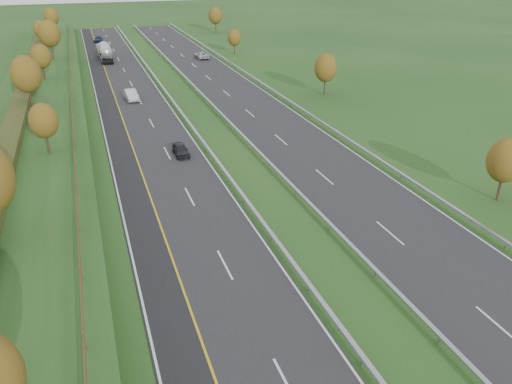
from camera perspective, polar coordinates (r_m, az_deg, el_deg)
ground at (r=66.68m, az=-5.58°, el=7.43°), size 400.00×400.00×0.00m
near_carriageway at (r=70.12m, az=-13.00°, el=7.82°), size 10.50×200.00×0.04m
far_carriageway at (r=73.55m, az=-0.03°, el=9.30°), size 10.50×200.00×0.04m
hard_shoulder at (r=69.86m, az=-16.06°, el=7.41°), size 3.00×200.00×0.04m
lane_markings at (r=70.90m, az=-7.82°, el=8.46°), size 26.75×200.00×0.01m
embankment_left at (r=69.81m, az=-23.75°, el=7.07°), size 12.00×200.00×2.00m
hedge_left at (r=69.60m, az=-25.61°, el=8.01°), size 2.20×180.00×1.10m
fence_left at (r=68.68m, az=-20.28°, el=8.89°), size 0.12×189.06×1.20m
median_barrier_near at (r=70.72m, az=-8.43°, el=8.85°), size 0.32×200.00×0.71m
median_barrier_far at (r=71.79m, az=-4.39°, el=9.31°), size 0.32×200.00×0.71m
outer_barrier_far at (r=75.41m, az=4.20°, el=10.11°), size 0.32×200.00×0.71m
trees_left at (r=65.19m, az=-24.40°, el=10.71°), size 6.64×164.30×7.66m
trees_far at (r=103.91m, az=1.68°, el=16.47°), size 8.45×118.60×7.12m
road_tanker at (r=115.20m, az=-16.85°, el=15.14°), size 2.40×11.22×3.46m
car_dark_near at (r=57.03m, az=-8.60°, el=4.82°), size 1.56×3.79×1.29m
car_silver_mid at (r=81.35m, az=-14.11°, el=10.73°), size 2.07×4.96×1.60m
car_small_far at (r=140.87m, az=-17.58°, el=16.31°), size 2.46×5.02×1.41m
car_oncoming at (r=113.11m, az=-6.24°, el=15.30°), size 2.54×5.28×1.45m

